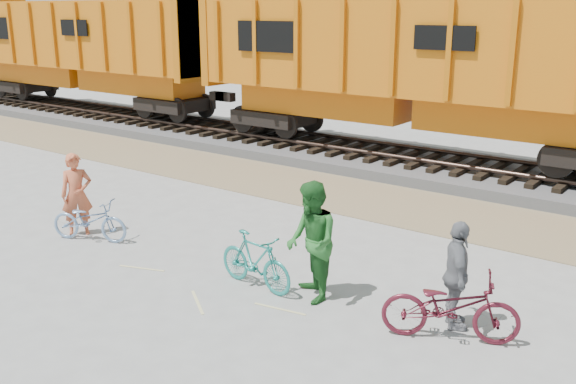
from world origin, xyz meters
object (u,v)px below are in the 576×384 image
hopper_car_center (418,65)px  bicycle_teal (255,261)px  bicycle_maroon (450,307)px  hopper_car_left (88,47)px  bicycle_blue (89,220)px  person_man (312,242)px  person_woman (457,275)px  person_solo (77,195)px

hopper_car_center → bicycle_teal: hopper_car_center is taller
bicycle_maroon → hopper_car_left: bearing=41.3°
bicycle_blue → person_man: person_man is taller
bicycle_teal → person_woman: person_woman is taller
bicycle_teal → bicycle_maroon: 3.34m
hopper_car_left → bicycle_blue: size_ratio=8.61×
hopper_car_left → person_woman: 21.71m
hopper_car_left → bicycle_maroon: 21.99m
hopper_car_center → bicycle_teal: (1.62, -9.19, -2.53)m
bicycle_blue → person_solo: 0.67m
person_man → hopper_car_left: bearing=-166.5°
person_man → person_woman: bearing=52.5°
hopper_car_center → bicycle_maroon: hopper_car_center is taller
bicycle_blue → person_woman: (7.36, 0.92, 0.39)m
bicycle_maroon → person_solo: size_ratio=1.11×
person_solo → person_woman: person_solo is taller
bicycle_maroon → person_woman: person_woman is taller
hopper_car_left → bicycle_maroon: bearing=-24.1°
person_solo → person_woman: size_ratio=1.05×
bicycle_blue → bicycle_maroon: size_ratio=0.85×
person_solo → person_man: 5.64m
person_solo → hopper_car_left: bearing=84.2°
hopper_car_center → bicycle_teal: bearing=-80.0°
bicycle_maroon → person_solo: person_solo is taller
hopper_car_center → bicycle_blue: size_ratio=8.61×
bicycle_teal → person_man: person_man is taller
hopper_car_left → bicycle_teal: size_ratio=8.79×
hopper_car_center → bicycle_maroon: 10.50m
bicycle_teal → bicycle_blue: bearing=98.8°
person_solo → bicycle_teal: bearing=-56.1°
person_woman → person_man: bearing=70.7°
hopper_car_left → bicycle_blue: 15.86m
person_solo → person_woman: 7.90m
bicycle_teal → bicycle_maroon: bicycle_maroon is taller
hopper_car_center → person_woman: 10.04m
hopper_car_center → bicycle_blue: 10.10m
hopper_car_left → person_woman: bearing=-23.2°
person_solo → bicycle_maroon: bearing=-54.9°
bicycle_teal → person_man: 1.13m
hopper_car_center → person_woman: size_ratio=8.57×
hopper_car_center → person_man: (2.62, -8.99, -2.03)m
bicycle_maroon → person_man: bearing=67.2°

